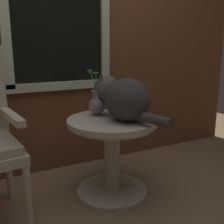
% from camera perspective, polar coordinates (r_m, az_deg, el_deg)
% --- Properties ---
extents(ground_plane, '(6.00, 6.00, 0.00)m').
position_cam_1_polar(ground_plane, '(1.94, -6.30, -19.64)').
color(ground_plane, '#7F6047').
extents(back_wall, '(4.00, 0.07, 2.60)m').
position_cam_1_polar(back_wall, '(2.34, -13.89, 18.93)').
color(back_wall, brown).
rests_on(back_wall, ground_plane).
extents(wicker_side_table, '(0.63, 0.63, 0.57)m').
position_cam_1_polar(wicker_side_table, '(1.96, -0.00, -6.71)').
color(wicker_side_table, '#B2A893').
rests_on(wicker_side_table, ground_plane).
extents(cat, '(0.36, 0.67, 0.31)m').
position_cam_1_polar(cat, '(1.85, 2.49, 2.95)').
color(cat, '#33302D').
rests_on(cat, wicker_side_table).
extents(pewter_vase_with_ivy, '(0.13, 0.13, 0.33)m').
position_cam_1_polar(pewter_vase_with_ivy, '(1.98, -3.18, 2.00)').
color(pewter_vase_with_ivy, slate).
rests_on(pewter_vase_with_ivy, wicker_side_table).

